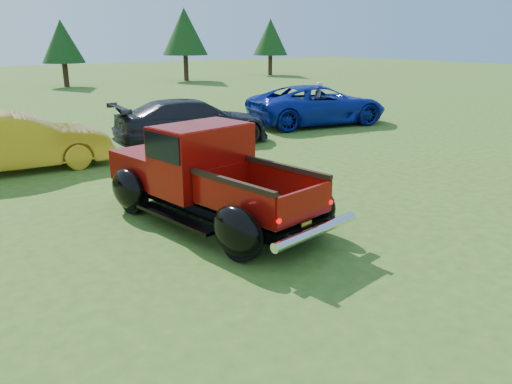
# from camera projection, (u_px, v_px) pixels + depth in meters

# --- Properties ---
(ground) EXTENTS (120.00, 120.00, 0.00)m
(ground) POSITION_uv_depth(u_px,v_px,m) (240.00, 258.00, 7.73)
(ground) COLOR #315618
(ground) RESTS_ON ground
(tree_mid_right) EXTENTS (2.82, 2.82, 4.40)m
(tree_mid_right) POSITION_uv_depth(u_px,v_px,m) (62.00, 42.00, 33.39)
(tree_mid_right) COLOR #332114
(tree_mid_right) RESTS_ON ground
(tree_east) EXTENTS (3.46, 3.46, 5.40)m
(tree_east) POSITION_uv_depth(u_px,v_px,m) (185.00, 32.00, 37.85)
(tree_east) COLOR #332114
(tree_east) RESTS_ON ground
(tree_far_east) EXTENTS (3.07, 3.07, 4.80)m
(tree_far_east) POSITION_uv_depth(u_px,v_px,m) (270.00, 37.00, 43.78)
(tree_far_east) COLOR #332114
(tree_far_east) RESTS_ON ground
(pickup_truck) EXTENTS (2.84, 4.99, 1.77)m
(pickup_truck) POSITION_uv_depth(u_px,v_px,m) (202.00, 174.00, 9.26)
(pickup_truck) COLOR black
(pickup_truck) RESTS_ON ground
(show_car_yellow) EXTENTS (4.56, 1.98, 1.46)m
(show_car_yellow) POSITION_uv_depth(u_px,v_px,m) (19.00, 142.00, 12.61)
(show_car_yellow) COLOR gold
(show_car_yellow) RESTS_ON ground
(show_car_grey) EXTENTS (5.15, 2.59, 1.43)m
(show_car_grey) POSITION_uv_depth(u_px,v_px,m) (193.00, 122.00, 15.71)
(show_car_grey) COLOR black
(show_car_grey) RESTS_ON ground
(show_car_blue) EXTENTS (5.85, 3.58, 1.51)m
(show_car_blue) POSITION_uv_depth(u_px,v_px,m) (318.00, 105.00, 19.35)
(show_car_blue) COLOR navy
(show_car_blue) RESTS_ON ground
(spectator) EXTENTS (0.70, 0.68, 1.63)m
(spectator) POSITION_uv_depth(u_px,v_px,m) (317.00, 103.00, 19.40)
(spectator) COLOR beige
(spectator) RESTS_ON ground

